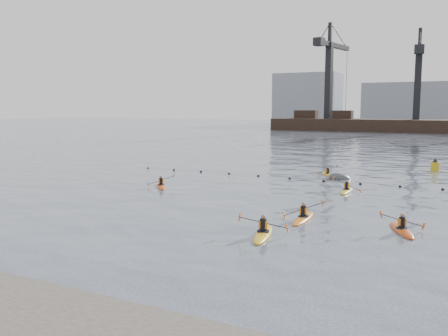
{
  "coord_description": "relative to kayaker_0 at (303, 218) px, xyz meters",
  "views": [
    {
      "loc": [
        11.33,
        -16.05,
        6.15
      ],
      "look_at": [
        -0.52,
        7.09,
        2.8
      ],
      "focal_mm": 38.0,
      "sensor_mm": 36.0,
      "label": 1
    }
  ],
  "objects": [
    {
      "name": "nav_buoy",
      "position": [
        5.2,
        25.16,
        0.34
      ],
      "size": [
        0.8,
        0.8,
        1.46
      ],
      "color": "gold",
      "rests_on": "ground"
    },
    {
      "name": "float_line",
      "position": [
        -4.1,
        13.92,
        -0.08
      ],
      "size": [
        33.24,
        0.73,
        0.24
      ],
      "color": "black",
      "rests_on": "ground"
    },
    {
      "name": "kayaker_3",
      "position": [
        0.14,
        9.87,
        -0.01
      ],
      "size": [
        2.15,
        3.11,
        1.18
      ],
      "rotation": [
        0.0,
        0.0,
        0.01
      ],
      "color": "gold",
      "rests_on": "ground"
    },
    {
      "name": "ground",
      "position": [
        -3.6,
        -8.61,
        -0.11
      ],
      "size": [
        400.0,
        400.0,
        0.0
      ],
      "primitive_type": "plane",
      "color": "#3A4554",
      "rests_on": "ground"
    },
    {
      "name": "kayaker_2",
      "position": [
        -13.15,
        5.39,
        -0.01
      ],
      "size": [
        2.49,
        2.78,
        1.11
      ],
      "rotation": [
        0.0,
        0.0,
        0.7
      ],
      "color": "#D14713",
      "rests_on": "ground"
    },
    {
      "name": "kayaker_5",
      "position": [
        -3.34,
        17.67,
        -0.02
      ],
      "size": [
        2.07,
        2.66,
        1.05
      ],
      "rotation": [
        0.0,
        0.0,
        0.6
      ],
      "color": "yellow",
      "rests_on": "ground"
    },
    {
      "name": "kayaker_1",
      "position": [
        -0.75,
        -3.97,
        0.01
      ],
      "size": [
        2.41,
        3.7,
        1.16
      ],
      "rotation": [
        0.0,
        0.0,
        0.24
      ],
      "color": "gold",
      "rests_on": "ground"
    },
    {
      "name": "mooring_buoy",
      "position": [
        -1.76,
        15.81,
        -0.11
      ],
      "size": [
        2.5,
        2.09,
        1.41
      ],
      "primitive_type": "ellipsoid",
      "rotation": [
        0.0,
        0.21,
        0.49
      ],
      "color": "#3E4043",
      "rests_on": "ground"
    },
    {
      "name": "skyline",
      "position": [
        -1.37,
        141.66,
        9.14
      ],
      "size": [
        141.0,
        28.0,
        22.0
      ],
      "color": "gray",
      "rests_on": "ground"
    },
    {
      "name": "kayaker_0",
      "position": [
        0.0,
        0.0,
        0.0
      ],
      "size": [
        2.4,
        3.48,
        1.34
      ],
      "rotation": [
        0.0,
        0.0,
        0.04
      ],
      "color": "orange",
      "rests_on": "ground"
    },
    {
      "name": "kayaker_4",
      "position": [
        5.13,
        -0.16,
        -0.01
      ],
      "size": [
        2.11,
        3.27,
        1.15
      ],
      "rotation": [
        0.0,
        0.0,
        3.55
      ],
      "color": "#BF4012",
      "rests_on": "ground"
    },
    {
      "name": "barge_pier",
      "position": [
        -3.83,
        101.39,
        1.79
      ],
      "size": [
        72.0,
        19.3,
        29.5
      ],
      "color": "black",
      "rests_on": "ground"
    }
  ]
}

